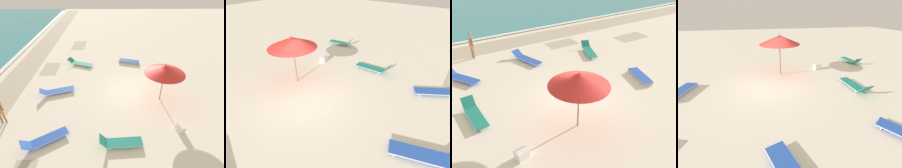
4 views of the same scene
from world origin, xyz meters
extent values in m
cube|color=silver|center=(0.00, 0.00, -0.08)|extent=(60.00, 60.00, 0.16)
cube|color=#B8AE96|center=(0.00, 9.30, 0.00)|extent=(57.00, 2.20, 0.00)
cube|color=#B8AE96|center=(3.50, 7.13, 0.00)|extent=(2.36, 1.37, 0.00)
cube|color=#B8AE96|center=(9.07, 5.39, 0.00)|extent=(2.71, 1.45, 0.00)
cylinder|color=olive|center=(-0.83, -1.45, 1.15)|extent=(0.06, 0.06, 2.29)
cone|color=red|center=(-0.83, -1.45, 2.29)|extent=(2.52, 2.52, 0.53)
cylinder|color=#A4221E|center=(-0.83, -1.45, 2.04)|extent=(2.44, 2.44, 0.01)
sphere|color=olive|center=(-0.83, -1.45, 2.59)|extent=(0.07, 0.07, 0.07)
cube|color=blue|center=(4.59, 0.14, 0.06)|extent=(1.09, 1.90, 0.03)
cube|color=silver|center=(4.59, 0.14, 0.03)|extent=(1.12, 1.93, 0.04)
cube|color=blue|center=(4.58, 0.10, 0.14)|extent=(1.09, 1.90, 0.03)
cube|color=silver|center=(4.58, 0.10, 0.11)|extent=(1.12, 1.93, 0.04)
cube|color=blue|center=(4.59, 0.13, 0.23)|extent=(1.09, 1.90, 0.03)
cube|color=silver|center=(4.59, 0.13, 0.20)|extent=(1.12, 1.93, 0.04)
cube|color=#1E8475|center=(4.15, 4.41, 0.17)|extent=(1.21, 1.94, 0.03)
cylinder|color=silver|center=(3.87, 4.51, 0.17)|extent=(0.68, 1.74, 0.03)
cylinder|color=silver|center=(4.43, 4.30, 0.17)|extent=(0.68, 1.74, 0.03)
cube|color=#1E8475|center=(4.56, 5.48, 0.34)|extent=(0.70, 0.63, 0.35)
cylinder|color=silver|center=(3.66, 3.82, 0.08)|extent=(0.03, 0.03, 0.16)
cylinder|color=silver|center=(4.14, 3.64, 0.08)|extent=(0.03, 0.03, 0.16)
cylinder|color=silver|center=(4.17, 5.17, 0.08)|extent=(0.03, 0.03, 0.16)
cylinder|color=silver|center=(4.65, 4.99, 0.08)|extent=(0.03, 0.03, 0.16)
cube|color=blue|center=(0.02, 5.41, 0.17)|extent=(1.16, 1.95, 0.03)
cylinder|color=silver|center=(-0.26, 5.31, 0.17)|extent=(0.62, 1.77, 0.03)
cylinder|color=silver|center=(0.31, 5.51, 0.17)|extent=(0.62, 1.77, 0.03)
cube|color=blue|center=(-0.35, 6.50, 0.33)|extent=(0.70, 0.63, 0.34)
cylinder|color=silver|center=(0.01, 4.64, 0.08)|extent=(0.03, 0.03, 0.16)
cylinder|color=silver|center=(0.50, 4.81, 0.08)|extent=(0.03, 0.03, 0.16)
cylinder|color=silver|center=(-0.45, 6.02, 0.08)|extent=(0.03, 0.03, 0.16)
cylinder|color=silver|center=(0.03, 6.18, 0.08)|extent=(0.03, 0.03, 0.16)
cube|color=#1E8475|center=(-4.49, 1.20, 0.17)|extent=(0.70, 1.81, 0.03)
cylinder|color=silver|center=(-4.79, 1.18, 0.17)|extent=(0.13, 1.78, 0.03)
cylinder|color=silver|center=(-4.19, 1.22, 0.17)|extent=(0.13, 1.78, 0.03)
cube|color=#1E8475|center=(-4.55, 2.26, 0.39)|extent=(0.60, 0.40, 0.45)
cylinder|color=silver|center=(-4.70, 0.49, 0.08)|extent=(0.03, 0.03, 0.16)
cylinder|color=silver|center=(-4.19, 0.52, 0.08)|extent=(0.03, 0.03, 0.16)
cylinder|color=silver|center=(-4.78, 1.88, 0.08)|extent=(0.03, 0.03, 0.16)
cylinder|color=silver|center=(-4.27, 1.91, 0.08)|extent=(0.03, 0.03, 0.16)
cube|color=blue|center=(-4.12, 5.01, 0.17)|extent=(1.50, 1.88, 0.03)
cylinder|color=silver|center=(-4.37, 4.85, 0.17)|extent=(1.02, 1.58, 0.03)
cylinder|color=silver|center=(-3.87, 5.17, 0.17)|extent=(1.02, 1.58, 0.03)
cube|color=blue|center=(-4.73, 5.97, 0.36)|extent=(0.72, 0.67, 0.39)
cylinder|color=silver|center=(-3.95, 4.27, 0.08)|extent=(0.03, 0.03, 0.16)
cylinder|color=silver|center=(-3.52, 4.54, 0.08)|extent=(0.03, 0.03, 0.16)
cylinder|color=silver|center=(-4.72, 5.49, 0.08)|extent=(0.03, 0.03, 0.16)
cylinder|color=silver|center=(-4.29, 5.76, 0.08)|extent=(0.03, 0.03, 0.16)
cylinder|color=#A37A5B|center=(-2.85, 7.90, 0.45)|extent=(0.11, 0.11, 0.90)
cylinder|color=#A37A5B|center=(-2.91, 8.09, 0.45)|extent=(0.11, 0.11, 0.90)
cube|color=gold|center=(-2.88, 7.99, 0.82)|extent=(0.26, 0.34, 0.24)
cylinder|color=#A37A5B|center=(-2.83, 7.82, 1.17)|extent=(0.08, 0.08, 0.55)
cube|color=white|center=(-3.63, -1.91, 0.16)|extent=(0.55, 0.46, 0.32)
cube|color=white|center=(-3.63, -1.91, 0.35)|extent=(0.58, 0.47, 0.05)
camera|label=1|loc=(-10.10, 1.92, 7.45)|focal=28.00mm
camera|label=2|loc=(4.52, 5.45, 5.37)|focal=28.00mm
camera|label=3|loc=(-5.74, -8.31, 7.11)|focal=40.00mm
camera|label=4|loc=(0.53, 7.87, 3.88)|focal=24.00mm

